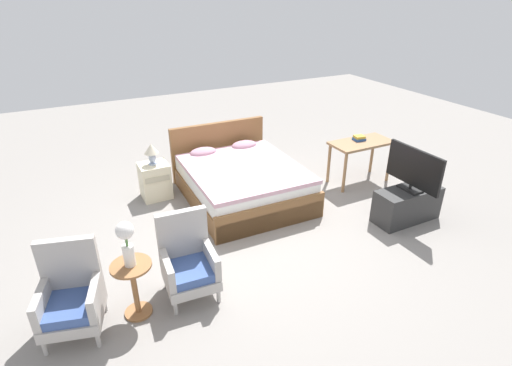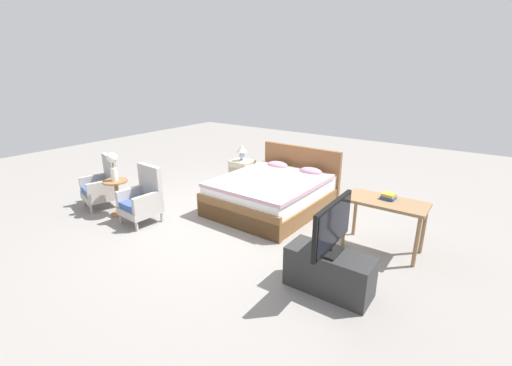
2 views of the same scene
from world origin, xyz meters
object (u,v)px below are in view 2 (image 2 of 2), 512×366
object	(u,v)px
armchair_by_window_right	(143,200)
tv_flatscreen	(333,227)
table_lamp	(242,150)
armchair_by_window_left	(102,186)
book_stack	(388,196)
tv_stand	(329,271)
bed	(274,192)
nightstand	(242,173)
flower_vase	(113,164)
side_table	(117,193)
vanity_desk	(385,208)

from	to	relation	value
armchair_by_window_right	tv_flatscreen	size ratio (longest dim) A/B	1.02
table_lamp	armchair_by_window_left	bearing A→B (deg)	-120.49
armchair_by_window_right	book_stack	world-z (taller)	armchair_by_window_right
armchair_by_window_left	tv_stand	xyz separation A→B (m)	(4.38, 0.04, -0.14)
book_stack	armchair_by_window_right	bearing A→B (deg)	-157.79
bed	nightstand	bearing A→B (deg)	152.56
tv_stand	tv_flatscreen	bearing A→B (deg)	0.64
bed	nightstand	distance (m)	1.34
armchair_by_window_right	tv_stand	xyz separation A→B (m)	(3.23, 0.04, -0.14)
armchair_by_window_right	flower_vase	size ratio (longest dim) A/B	1.93
side_table	flower_vase	bearing A→B (deg)	0.00
nightstand	tv_flatscreen	world-z (taller)	tv_flatscreen
armchair_by_window_right	table_lamp	world-z (taller)	armchair_by_window_right
side_table	vanity_desk	distance (m)	4.27
tv_flatscreen	book_stack	distance (m)	1.38
bed	flower_vase	distance (m)	2.76
armchair_by_window_left	vanity_desk	world-z (taller)	armchair_by_window_left
armchair_by_window_right	flower_vase	xyz separation A→B (m)	(-0.59, -0.08, 0.53)
nightstand	table_lamp	xyz separation A→B (m)	(0.00, 0.00, 0.50)
side_table	bed	bearing A→B (deg)	41.93
nightstand	book_stack	size ratio (longest dim) A/B	3.02
nightstand	tv_flatscreen	xyz separation A→B (m)	(3.01, -2.29, 0.51)
bed	armchair_by_window_left	world-z (taller)	bed
side_table	tv_stand	size ratio (longest dim) A/B	0.64
vanity_desk	bed	bearing A→B (deg)	169.22
armchair_by_window_right	armchair_by_window_left	bearing A→B (deg)	-179.90
side_table	book_stack	xyz separation A→B (m)	(4.03, 1.48, 0.38)
side_table	tv_stand	distance (m)	3.82
table_lamp	vanity_desk	xyz separation A→B (m)	(3.21, -1.00, -0.16)
tv_stand	flower_vase	bearing A→B (deg)	-178.21
bed	armchair_by_window_left	size ratio (longest dim) A/B	2.27
side_table	tv_flatscreen	bearing A→B (deg)	1.79
table_lamp	tv_flatscreen	bearing A→B (deg)	-37.35
tv_flatscreen	tv_stand	bearing A→B (deg)	-179.36
side_table	tv_flatscreen	size ratio (longest dim) A/B	0.68
side_table	vanity_desk	world-z (taller)	vanity_desk
armchair_by_window_left	book_stack	bearing A→B (deg)	17.02
armchair_by_window_right	nightstand	size ratio (longest dim) A/B	1.63
armchair_by_window_right	table_lamp	distance (m)	2.38
flower_vase	tv_flatscreen	xyz separation A→B (m)	(3.82, 0.12, -0.11)
bed	table_lamp	xyz separation A→B (m)	(-1.19, 0.62, 0.48)
table_lamp	flower_vase	bearing A→B (deg)	-108.53
armchair_by_window_left	nightstand	bearing A→B (deg)	59.50
bed	book_stack	distance (m)	2.10
book_stack	nightstand	bearing A→B (deg)	163.87
armchair_by_window_right	side_table	bearing A→B (deg)	-172.25
nightstand	tv_stand	size ratio (longest dim) A/B	0.59
tv_stand	book_stack	xyz separation A→B (m)	(0.21, 1.36, 0.52)
table_lamp	book_stack	distance (m)	3.35
side_table	book_stack	size ratio (longest dim) A/B	3.28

